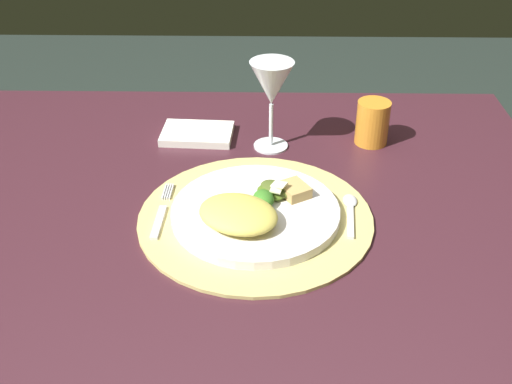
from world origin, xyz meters
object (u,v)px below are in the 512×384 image
dinner_plate (255,212)px  amber_tumbler (372,123)px  napkin (197,134)px  wine_glass (272,86)px  spoon (350,208)px  dining_table (225,275)px  fork (161,213)px

dinner_plate → amber_tumbler: size_ratio=3.16×
napkin → amber_tumbler: 0.35m
dinner_plate → wine_glass: bearing=84.0°
wine_glass → spoon: bearing=-59.6°
dining_table → wine_glass: bearing=69.7°
dining_table → napkin: size_ratio=8.48×
amber_tumbler → spoon: bearing=-105.4°
napkin → amber_tumbler: amber_tumbler is taller
dining_table → fork: size_ratio=7.63×
wine_glass → amber_tumbler: 0.22m
fork → dinner_plate: bearing=-1.3°
dining_table → fork: bearing=-167.0°
fork → spoon: (0.31, 0.02, -0.00)m
dinner_plate → spoon: bearing=7.9°
spoon → napkin: 0.38m
fork → napkin: bearing=83.5°
spoon → fork: bearing=-176.6°
fork → dining_table: bearing=13.0°
dining_table → amber_tumbler: amber_tumbler is taller
dinner_plate → spoon: (0.16, 0.02, -0.01)m
dining_table → wine_glass: wine_glass is taller
fork → amber_tumbler: bearing=34.8°
fork → spoon: 0.31m
dinner_plate → napkin: dinner_plate is taller
spoon → wine_glass: 0.28m
dining_table → wine_glass: size_ratio=6.79×
amber_tumbler → dinner_plate: bearing=-130.0°
dining_table → wine_glass: 0.36m
napkin → amber_tumbler: (0.34, -0.02, 0.04)m
dinner_plate → fork: 0.15m
wine_glass → dinner_plate: bearing=-96.0°
dining_table → spoon: bearing=-1.2°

